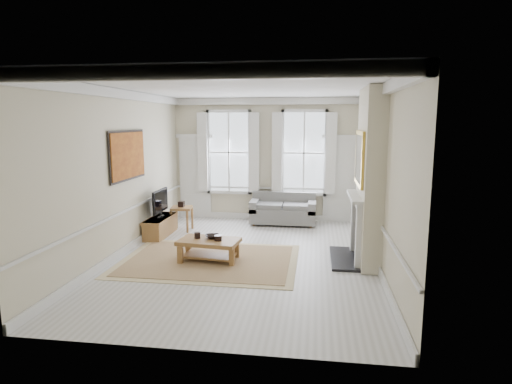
# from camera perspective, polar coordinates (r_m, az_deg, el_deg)

# --- Properties ---
(floor) EXTENTS (7.20, 7.20, 0.00)m
(floor) POSITION_cam_1_polar(r_m,az_deg,el_deg) (8.83, -1.43, -8.82)
(floor) COLOR #B7B5AD
(floor) RESTS_ON ground
(ceiling) EXTENTS (7.20, 7.20, 0.00)m
(ceiling) POSITION_cam_1_polar(r_m,az_deg,el_deg) (8.41, -1.53, 13.76)
(ceiling) COLOR white
(ceiling) RESTS_ON back_wall
(back_wall) EXTENTS (5.20, 0.00, 5.20)m
(back_wall) POSITION_cam_1_polar(r_m,az_deg,el_deg) (12.00, 1.37, 4.33)
(back_wall) COLOR beige
(back_wall) RESTS_ON floor
(left_wall) EXTENTS (0.00, 7.20, 7.20)m
(left_wall) POSITION_cam_1_polar(r_m,az_deg,el_deg) (9.24, -17.60, 2.37)
(left_wall) COLOR beige
(left_wall) RESTS_ON floor
(right_wall) EXTENTS (0.00, 7.20, 7.20)m
(right_wall) POSITION_cam_1_polar(r_m,az_deg,el_deg) (8.42, 16.25, 1.80)
(right_wall) COLOR beige
(right_wall) RESTS_ON floor
(window_left) EXTENTS (1.26, 0.20, 2.20)m
(window_left) POSITION_cam_1_polar(r_m,az_deg,el_deg) (12.10, -3.62, 5.31)
(window_left) COLOR #B2BCC6
(window_left) RESTS_ON back_wall
(window_right) EXTENTS (1.26, 0.20, 2.20)m
(window_right) POSITION_cam_1_polar(r_m,az_deg,el_deg) (11.85, 6.41, 5.19)
(window_right) COLOR #B2BCC6
(window_right) RESTS_ON back_wall
(door_left) EXTENTS (0.90, 0.08, 2.30)m
(door_left) POSITION_cam_1_polar(r_m,az_deg,el_deg) (12.42, -8.10, 1.86)
(door_left) COLOR silver
(door_left) RESTS_ON floor
(door_right) EXTENTS (0.90, 0.08, 2.30)m
(door_right) POSITION_cam_1_polar(r_m,az_deg,el_deg) (11.96, 11.14, 1.49)
(door_right) COLOR silver
(door_right) RESTS_ON floor
(painting) EXTENTS (0.05, 1.66, 1.06)m
(painting) POSITION_cam_1_polar(r_m,az_deg,el_deg) (9.46, -16.71, 4.70)
(painting) COLOR #B9691F
(painting) RESTS_ON left_wall
(chimney_breast) EXTENTS (0.35, 1.70, 3.38)m
(chimney_breast) POSITION_cam_1_polar(r_m,az_deg,el_deg) (8.60, 14.91, 2.00)
(chimney_breast) COLOR beige
(chimney_breast) RESTS_ON floor
(hearth) EXTENTS (0.55, 1.50, 0.05)m
(hearth) POSITION_cam_1_polar(r_m,az_deg,el_deg) (8.92, 11.71, -8.66)
(hearth) COLOR black
(hearth) RESTS_ON floor
(fireplace) EXTENTS (0.21, 1.45, 1.33)m
(fireplace) POSITION_cam_1_polar(r_m,az_deg,el_deg) (8.75, 13.17, -4.26)
(fireplace) COLOR silver
(fireplace) RESTS_ON floor
(mirror) EXTENTS (0.06, 1.26, 1.06)m
(mirror) POSITION_cam_1_polar(r_m,az_deg,el_deg) (8.54, 13.58, 4.37)
(mirror) COLOR gold
(mirror) RESTS_ON chimney_breast
(sofa) EXTENTS (1.75, 0.85, 0.84)m
(sofa) POSITION_cam_1_polar(r_m,az_deg,el_deg) (11.66, 3.65, -2.53)
(sofa) COLOR #595957
(sofa) RESTS_ON floor
(side_table) EXTENTS (0.57, 0.57, 0.61)m
(side_table) POSITION_cam_1_polar(r_m,az_deg,el_deg) (11.04, -9.89, -2.53)
(side_table) COLOR brown
(side_table) RESTS_ON floor
(rug) EXTENTS (3.50, 2.60, 0.02)m
(rug) POSITION_cam_1_polar(r_m,az_deg,el_deg) (8.71, -6.25, -9.04)
(rug) COLOR olive
(rug) RESTS_ON floor
(coffee_table) EXTENTS (1.25, 0.81, 0.44)m
(coffee_table) POSITION_cam_1_polar(r_m,az_deg,el_deg) (8.61, -6.29, -6.83)
(coffee_table) COLOR brown
(coffee_table) RESTS_ON rug
(ceramic_pot_a) EXTENTS (0.12, 0.12, 0.12)m
(ceramic_pot_a) POSITION_cam_1_polar(r_m,az_deg,el_deg) (8.68, -7.83, -5.76)
(ceramic_pot_a) COLOR black
(ceramic_pot_a) RESTS_ON coffee_table
(ceramic_pot_b) EXTENTS (0.15, 0.15, 0.11)m
(ceramic_pot_b) POSITION_cam_1_polar(r_m,az_deg,el_deg) (8.48, -5.07, -6.12)
(ceramic_pot_b) COLOR black
(ceramic_pot_b) RESTS_ON coffee_table
(bowl) EXTENTS (0.37, 0.37, 0.07)m
(bowl) POSITION_cam_1_polar(r_m,az_deg,el_deg) (8.66, -5.82, -5.92)
(bowl) COLOR black
(bowl) RESTS_ON coffee_table
(tv_stand) EXTENTS (0.41, 1.29, 0.46)m
(tv_stand) POSITION_cam_1_polar(r_m,az_deg,el_deg) (10.70, -12.63, -4.50)
(tv_stand) COLOR brown
(tv_stand) RESTS_ON floor
(tv) EXTENTS (0.08, 0.90, 0.68)m
(tv) POSITION_cam_1_polar(r_m,az_deg,el_deg) (10.57, -12.64, -1.21)
(tv) COLOR black
(tv) RESTS_ON tv_stand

